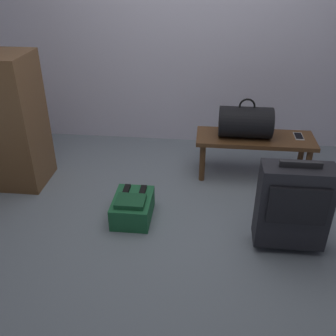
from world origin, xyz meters
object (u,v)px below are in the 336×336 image
at_px(bench, 255,143).
at_px(side_cabinet, 5,122).
at_px(duffel_bag_black, 245,122).
at_px(cell_phone, 299,136).
at_px(suitcase_upright_charcoal, 293,205).
at_px(backpack_green, 133,207).

xyz_separation_m(bench, side_cabinet, (-2.05, -0.30, 0.23)).
distance_m(duffel_bag_black, side_cabinet, 1.98).
height_order(duffel_bag_black, cell_phone, duffel_bag_black).
relative_size(bench, side_cabinet, 0.91).
distance_m(duffel_bag_black, cell_phone, 0.48).
bearing_deg(suitcase_upright_charcoal, bench, 99.34).
height_order(cell_phone, backpack_green, cell_phone).
distance_m(cell_phone, side_cabinet, 2.45).
bearing_deg(bench, suitcase_upright_charcoal, -80.66).
height_order(bench, side_cabinet, side_cabinet).
relative_size(bench, suitcase_upright_charcoal, 1.52).
bearing_deg(duffel_bag_black, side_cabinet, -171.36).
relative_size(bench, cell_phone, 6.94).
xyz_separation_m(duffel_bag_black, cell_phone, (0.46, 0.04, -0.13)).
bearing_deg(side_cabinet, duffel_bag_black, 8.64).
height_order(bench, cell_phone, cell_phone).
distance_m(bench, duffel_bag_black, 0.21).
xyz_separation_m(duffel_bag_black, suitcase_upright_charcoal, (0.25, -0.95, -0.17)).
bearing_deg(suitcase_upright_charcoal, side_cabinet, 163.59).
bearing_deg(bench, duffel_bag_black, -180.00).
distance_m(bench, cell_phone, 0.37).
xyz_separation_m(duffel_bag_black, backpack_green, (-0.84, -0.73, -0.42)).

